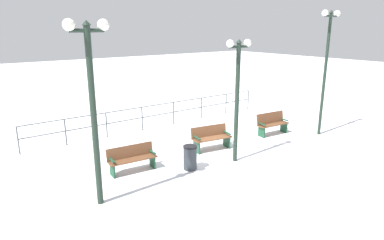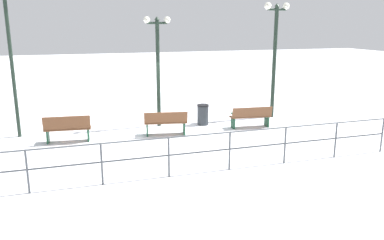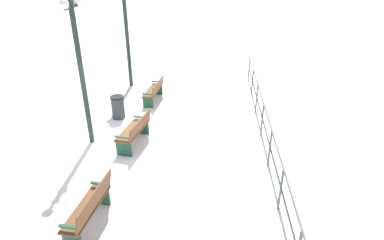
{
  "view_description": "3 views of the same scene",
  "coord_description": "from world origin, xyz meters",
  "px_view_note": "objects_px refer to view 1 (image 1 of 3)",
  "views": [
    {
      "loc": [
        9.22,
        -7.91,
        4.52
      ],
      "look_at": [
        -1.05,
        -0.18,
        0.98
      ],
      "focal_mm": 31.68,
      "sensor_mm": 36.0,
      "label": 1
    },
    {
      "loc": [
        -13.17,
        3.13,
        3.9
      ],
      "look_at": [
        -2.06,
        -0.36,
        1.0
      ],
      "focal_mm": 36.38,
      "sensor_mm": 36.0,
      "label": 2
    },
    {
      "loc": [
        -2.42,
        8.29,
        5.0
      ],
      "look_at": [
        -1.76,
        -0.34,
        0.7
      ],
      "focal_mm": 30.42,
      "sensor_mm": 36.0,
      "label": 3
    }
  ],
  "objects_px": {
    "lamppost_far": "(327,56)",
    "bench_nearest": "(132,158)",
    "bench_second": "(211,138)",
    "trash_bin": "(190,157)",
    "lamppost_near": "(92,89)",
    "bench_third": "(272,123)",
    "lamppost_middle": "(237,85)"
  },
  "relations": [
    {
      "from": "lamppost_far",
      "to": "bench_nearest",
      "type": "bearing_deg",
      "value": -99.25
    },
    {
      "from": "bench_second",
      "to": "trash_bin",
      "type": "xyz_separation_m",
      "value": [
        1.02,
        -1.75,
        -0.06
      ]
    },
    {
      "from": "bench_second",
      "to": "lamppost_near",
      "type": "height_order",
      "value": "lamppost_near"
    },
    {
      "from": "bench_third",
      "to": "lamppost_near",
      "type": "xyz_separation_m",
      "value": [
        1.25,
        -8.34,
        2.58
      ]
    },
    {
      "from": "bench_third",
      "to": "lamppost_middle",
      "type": "bearing_deg",
      "value": -64.16
    },
    {
      "from": "bench_second",
      "to": "lamppost_middle",
      "type": "xyz_separation_m",
      "value": [
        1.39,
        -0.07,
        2.2
      ]
    },
    {
      "from": "bench_nearest",
      "to": "lamppost_near",
      "type": "xyz_separation_m",
      "value": [
        1.36,
        -1.65,
        2.62
      ]
    },
    {
      "from": "bench_nearest",
      "to": "bench_second",
      "type": "xyz_separation_m",
      "value": [
        -0.03,
        3.35,
        0.02
      ]
    },
    {
      "from": "lamppost_middle",
      "to": "lamppost_far",
      "type": "distance_m",
      "value": 5.11
    },
    {
      "from": "lamppost_far",
      "to": "trash_bin",
      "type": "height_order",
      "value": "lamppost_far"
    },
    {
      "from": "bench_second",
      "to": "lamppost_middle",
      "type": "distance_m",
      "value": 2.6
    },
    {
      "from": "bench_nearest",
      "to": "lamppost_middle",
      "type": "height_order",
      "value": "lamppost_middle"
    },
    {
      "from": "bench_nearest",
      "to": "lamppost_near",
      "type": "distance_m",
      "value": 3.38
    },
    {
      "from": "trash_bin",
      "to": "bench_nearest",
      "type": "bearing_deg",
      "value": -121.93
    },
    {
      "from": "bench_third",
      "to": "lamppost_near",
      "type": "distance_m",
      "value": 8.82
    },
    {
      "from": "lamppost_middle",
      "to": "lamppost_far",
      "type": "height_order",
      "value": "lamppost_far"
    },
    {
      "from": "bench_second",
      "to": "trash_bin",
      "type": "bearing_deg",
      "value": -49.89
    },
    {
      "from": "bench_third",
      "to": "lamppost_middle",
      "type": "xyz_separation_m",
      "value": [
        1.25,
        -3.41,
        2.18
      ]
    },
    {
      "from": "trash_bin",
      "to": "bench_second",
      "type": "bearing_deg",
      "value": 120.24
    },
    {
      "from": "bench_third",
      "to": "lamppost_near",
      "type": "bearing_deg",
      "value": -75.77
    },
    {
      "from": "bench_third",
      "to": "trash_bin",
      "type": "height_order",
      "value": "bench_third"
    },
    {
      "from": "bench_nearest",
      "to": "lamppost_middle",
      "type": "xyz_separation_m",
      "value": [
        1.36,
        3.28,
        2.22
      ]
    },
    {
      "from": "bench_second",
      "to": "trash_bin",
      "type": "relative_size",
      "value": 1.97
    },
    {
      "from": "lamppost_near",
      "to": "lamppost_middle",
      "type": "distance_m",
      "value": 4.94
    },
    {
      "from": "lamppost_near",
      "to": "bench_second",
      "type": "bearing_deg",
      "value": 105.49
    },
    {
      "from": "bench_nearest",
      "to": "lamppost_middle",
      "type": "bearing_deg",
      "value": 72.8
    },
    {
      "from": "bench_second",
      "to": "lamppost_far",
      "type": "bearing_deg",
      "value": 84.36
    },
    {
      "from": "bench_nearest",
      "to": "lamppost_middle",
      "type": "relative_size",
      "value": 0.39
    },
    {
      "from": "bench_second",
      "to": "lamppost_middle",
      "type": "height_order",
      "value": "lamppost_middle"
    },
    {
      "from": "bench_third",
      "to": "trash_bin",
      "type": "distance_m",
      "value": 5.17
    },
    {
      "from": "bench_nearest",
      "to": "lamppost_far",
      "type": "height_order",
      "value": "lamppost_far"
    },
    {
      "from": "lamppost_far",
      "to": "bench_second",
      "type": "bearing_deg",
      "value": -105.52
    }
  ]
}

